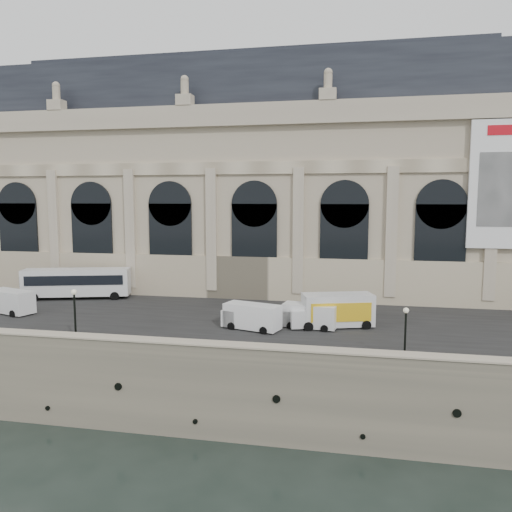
{
  "coord_description": "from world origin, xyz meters",
  "views": [
    {
      "loc": [
        7.12,
        -33.31,
        17.65
      ],
      "look_at": [
        -3.84,
        22.0,
        11.08
      ],
      "focal_mm": 35.0,
      "sensor_mm": 36.0,
      "label": 1
    }
  ],
  "objects_px": {
    "van_b": "(306,316)",
    "lamp_left": "(75,316)",
    "bus_left": "(77,282)",
    "van_a": "(9,301)",
    "box_truck": "(333,311)",
    "lamp_right": "(405,335)",
    "van_c": "(249,316)"
  },
  "relations": [
    {
      "from": "van_a",
      "to": "van_c",
      "type": "height_order",
      "value": "van_a"
    },
    {
      "from": "van_b",
      "to": "lamp_right",
      "type": "height_order",
      "value": "lamp_right"
    },
    {
      "from": "box_truck",
      "to": "van_b",
      "type": "bearing_deg",
      "value": -161.33
    },
    {
      "from": "van_a",
      "to": "lamp_left",
      "type": "relative_size",
      "value": 1.3
    },
    {
      "from": "van_a",
      "to": "van_b",
      "type": "distance_m",
      "value": 30.18
    },
    {
      "from": "bus_left",
      "to": "van_b",
      "type": "bearing_deg",
      "value": -16.09
    },
    {
      "from": "bus_left",
      "to": "van_c",
      "type": "xyz_separation_m",
      "value": [
        22.37,
        -9.31,
        -0.79
      ]
    },
    {
      "from": "van_b",
      "to": "box_truck",
      "type": "distance_m",
      "value": 2.48
    },
    {
      "from": "van_c",
      "to": "bus_left",
      "type": "bearing_deg",
      "value": 157.39
    },
    {
      "from": "box_truck",
      "to": "lamp_left",
      "type": "relative_size",
      "value": 1.8
    },
    {
      "from": "bus_left",
      "to": "van_c",
      "type": "relative_size",
      "value": 2.2
    },
    {
      "from": "bus_left",
      "to": "van_c",
      "type": "distance_m",
      "value": 24.24
    },
    {
      "from": "lamp_left",
      "to": "van_a",
      "type": "bearing_deg",
      "value": 146.56
    },
    {
      "from": "van_b",
      "to": "lamp_left",
      "type": "bearing_deg",
      "value": -155.22
    },
    {
      "from": "van_b",
      "to": "lamp_right",
      "type": "xyz_separation_m",
      "value": [
        7.77,
        -7.97,
        0.84
      ]
    },
    {
      "from": "lamp_right",
      "to": "bus_left",
      "type": "bearing_deg",
      "value": 155.69
    },
    {
      "from": "van_a",
      "to": "box_truck",
      "type": "relative_size",
      "value": 0.73
    },
    {
      "from": "lamp_right",
      "to": "lamp_left",
      "type": "bearing_deg",
      "value": -179.4
    },
    {
      "from": "lamp_left",
      "to": "lamp_right",
      "type": "bearing_deg",
      "value": 0.6
    },
    {
      "from": "van_a",
      "to": "box_truck",
      "type": "height_order",
      "value": "box_truck"
    },
    {
      "from": "van_a",
      "to": "lamp_right",
      "type": "height_order",
      "value": "lamp_right"
    },
    {
      "from": "bus_left",
      "to": "van_a",
      "type": "height_order",
      "value": "bus_left"
    },
    {
      "from": "box_truck",
      "to": "lamp_left",
      "type": "distance_m",
      "value": 22.09
    },
    {
      "from": "bus_left",
      "to": "van_b",
      "type": "relative_size",
      "value": 2.34
    },
    {
      "from": "van_a",
      "to": "lamp_right",
      "type": "relative_size",
      "value": 1.45
    },
    {
      "from": "van_c",
      "to": "box_truck",
      "type": "xyz_separation_m",
      "value": [
        7.28,
        2.21,
        0.35
      ]
    },
    {
      "from": "van_b",
      "to": "van_c",
      "type": "bearing_deg",
      "value": -163.99
    },
    {
      "from": "van_a",
      "to": "lamp_left",
      "type": "distance_m",
      "value": 14.82
    },
    {
      "from": "van_c",
      "to": "lamp_left",
      "type": "bearing_deg",
      "value": -152.11
    },
    {
      "from": "van_a",
      "to": "van_b",
      "type": "bearing_deg",
      "value": 0.16
    },
    {
      "from": "van_a",
      "to": "box_truck",
      "type": "distance_m",
      "value": 32.51
    },
    {
      "from": "van_b",
      "to": "van_c",
      "type": "relative_size",
      "value": 0.94
    }
  ]
}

